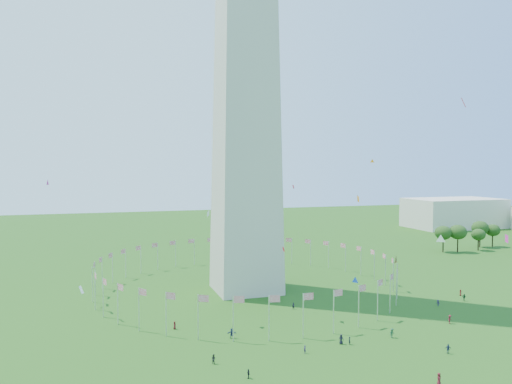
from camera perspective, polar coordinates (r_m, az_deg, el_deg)
ground at (r=94.76m, az=7.89°, el=-18.14°), size 600.00×600.00×0.00m
flag_ring at (r=138.42m, az=-1.16°, el=-9.36°), size 80.24×80.24×9.00m
gov_building_east_a at (r=298.13m, az=21.66°, el=-2.24°), size 50.00×30.00×16.00m
crowd at (r=101.97m, az=11.21°, el=-16.08°), size 87.90×60.02×1.99m
kites_aloft at (r=115.22m, az=7.91°, el=-4.37°), size 106.03×64.85×41.95m
tree_line_east at (r=225.72m, az=24.83°, el=-4.68°), size 53.39×16.23×10.86m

